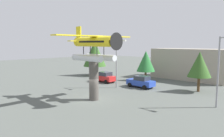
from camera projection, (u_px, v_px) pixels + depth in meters
ground_plane at (94, 100)px, 24.94m from camera, size 140.00×140.00×0.00m
display_pedestal at (94, 80)px, 24.68m from camera, size 1.10×1.10×4.56m
floatplane_monument at (94, 46)px, 24.13m from camera, size 6.94×10.42×4.00m
car_near_red at (104, 77)px, 36.42m from camera, size 4.20×2.02×1.76m
car_mid_blue at (141, 82)px, 31.90m from camera, size 4.20×2.02×1.76m
streetlight_primary at (118, 60)px, 31.20m from camera, size 1.84×0.28×7.07m
streetlight_secondary at (221, 67)px, 21.36m from camera, size 1.84×0.28×7.20m
storefront_building at (190, 64)px, 39.26m from camera, size 13.49×5.46×5.56m
tree_west at (95, 54)px, 43.63m from camera, size 4.63×4.63×7.06m
tree_east at (146, 61)px, 37.78m from camera, size 3.25×3.25×5.23m
tree_center_back at (199, 64)px, 28.80m from camera, size 3.08×3.08×5.45m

